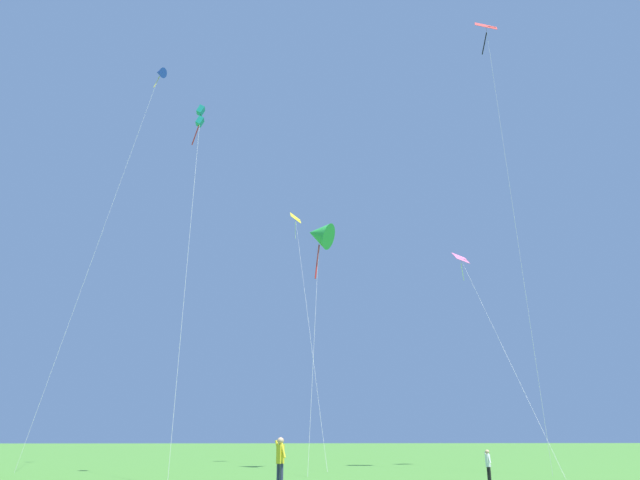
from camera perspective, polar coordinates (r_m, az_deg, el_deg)
kite_green_small at (r=36.87m, az=-0.09°, el=0.52°), size 2.39×7.97×14.72m
kite_teal_box at (r=34.06m, az=-11.52°, el=11.33°), size 1.14×6.83×19.28m
kite_yellow_diamond at (r=44.07m, az=-2.20°, el=0.51°), size 1.79×11.32×18.18m
kite_blue_delta at (r=48.21m, az=-15.23°, el=15.21°), size 4.18×7.31×28.55m
kite_pink_low at (r=40.47m, az=13.81°, el=-2.66°), size 1.22×12.25×13.67m
kite_red_high at (r=42.81m, az=15.90°, el=17.70°), size 1.96×4.89×28.72m
person_in_red_shirt at (r=21.13m, az=-3.86°, el=-20.26°), size 0.40×0.46×1.65m
person_child_small at (r=24.61m, az=15.93°, el=-20.02°), size 0.16×0.39×1.21m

